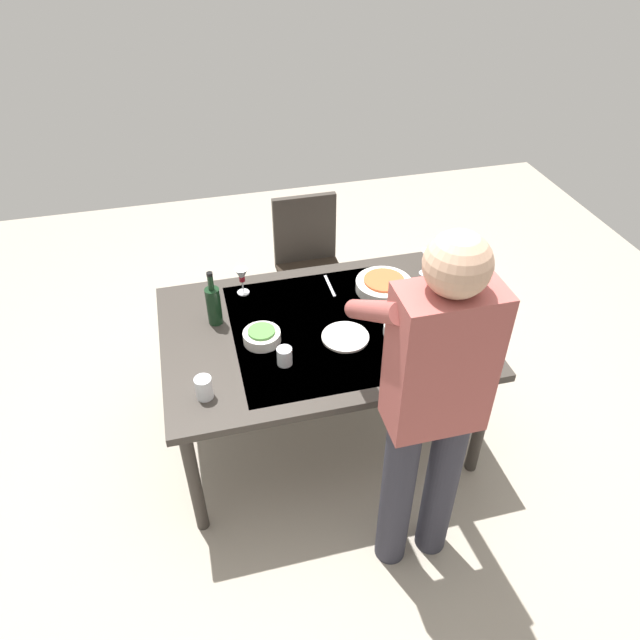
% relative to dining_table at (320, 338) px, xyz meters
% --- Properties ---
extents(ground_plane, '(6.00, 6.00, 0.00)m').
position_rel_dining_table_xyz_m(ground_plane, '(0.00, 0.00, -0.66)').
color(ground_plane, '#9E9384').
extents(dining_table, '(1.55, 1.08, 0.72)m').
position_rel_dining_table_xyz_m(dining_table, '(0.00, 0.00, 0.00)').
color(dining_table, '#332D28').
rests_on(dining_table, ground_plane).
extents(chair_near, '(0.40, 0.40, 0.91)m').
position_rel_dining_table_xyz_m(chair_near, '(-0.16, -0.92, -0.13)').
color(chair_near, black).
rests_on(chair_near, ground_plane).
extents(person_server, '(0.42, 0.61, 1.69)m').
position_rel_dining_table_xyz_m(person_server, '(-0.23, 0.80, 0.30)').
color(person_server, '#2D2D38').
rests_on(person_server, ground_plane).
extents(wine_bottle, '(0.07, 0.07, 0.30)m').
position_rel_dining_table_xyz_m(wine_bottle, '(0.49, -0.17, 0.17)').
color(wine_bottle, black).
rests_on(wine_bottle, dining_table).
extents(wine_glass_left, '(0.07, 0.07, 0.15)m').
position_rel_dining_table_xyz_m(wine_glass_left, '(-0.68, -0.32, 0.17)').
color(wine_glass_left, white).
rests_on(wine_glass_left, dining_table).
extents(wine_glass_right, '(0.07, 0.07, 0.15)m').
position_rel_dining_table_xyz_m(wine_glass_right, '(0.32, -0.39, 0.17)').
color(wine_glass_right, white).
rests_on(wine_glass_right, dining_table).
extents(water_cup_near_left, '(0.08, 0.08, 0.10)m').
position_rel_dining_table_xyz_m(water_cup_near_left, '(-0.50, 0.02, 0.11)').
color(water_cup_near_left, silver).
rests_on(water_cup_near_left, dining_table).
extents(water_cup_near_right, '(0.07, 0.07, 0.09)m').
position_rel_dining_table_xyz_m(water_cup_near_right, '(0.22, 0.21, 0.11)').
color(water_cup_near_right, silver).
rests_on(water_cup_near_right, dining_table).
extents(water_cup_far_left, '(0.07, 0.07, 0.11)m').
position_rel_dining_table_xyz_m(water_cup_far_left, '(0.60, 0.33, 0.12)').
color(water_cup_far_left, silver).
rests_on(water_cup_far_left, dining_table).
extents(serving_bowl_pasta, '(0.30, 0.30, 0.07)m').
position_rel_dining_table_xyz_m(serving_bowl_pasta, '(-0.41, -0.23, 0.10)').
color(serving_bowl_pasta, silver).
rests_on(serving_bowl_pasta, dining_table).
extents(side_bowl_salad, '(0.18, 0.18, 0.07)m').
position_rel_dining_table_xyz_m(side_bowl_salad, '(0.29, 0.03, 0.10)').
color(side_bowl_salad, silver).
rests_on(side_bowl_salad, dining_table).
extents(side_bowl_bread, '(0.16, 0.16, 0.07)m').
position_rel_dining_table_xyz_m(side_bowl_bread, '(-0.37, 0.14, 0.10)').
color(side_bowl_bread, silver).
rests_on(side_bowl_bread, dining_table).
extents(dinner_plate_near, '(0.23, 0.23, 0.01)m').
position_rel_dining_table_xyz_m(dinner_plate_near, '(-0.10, 0.10, 0.07)').
color(dinner_plate_near, silver).
rests_on(dinner_plate_near, dining_table).
extents(table_knife, '(0.01, 0.20, 0.00)m').
position_rel_dining_table_xyz_m(table_knife, '(-0.14, -0.33, 0.07)').
color(table_knife, silver).
rests_on(table_knife, dining_table).
extents(table_fork, '(0.05, 0.18, 0.00)m').
position_rel_dining_table_xyz_m(table_fork, '(0.50, -0.34, 0.07)').
color(table_fork, silver).
rests_on(table_fork, dining_table).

